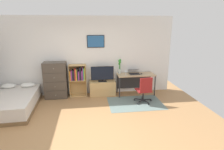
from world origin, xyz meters
TOP-DOWN VIEW (x-y plane):
  - ground_plane at (0.00, 0.00)m, footprint 7.20×7.20m
  - wall_back_with_posters at (0.00, 2.43)m, footprint 6.12×0.09m
  - area_rug at (1.53, 1.31)m, footprint 1.70×1.20m
  - bed at (-2.17, 1.36)m, footprint 1.41×2.07m
  - dresser at (-1.01, 2.15)m, footprint 0.74×0.46m
  - bookshelf at (-0.28, 2.21)m, footprint 0.58×0.30m
  - tv_stand at (0.56, 2.17)m, footprint 0.89×0.41m
  - television at (0.56, 2.15)m, footprint 0.78×0.16m
  - desk at (1.73, 2.17)m, footprint 1.30×0.56m
  - office_chair at (1.81, 1.29)m, footprint 0.57×0.58m
  - laptop at (1.68, 2.18)m, footprint 0.37×0.40m
  - computer_mouse at (1.92, 2.07)m, footprint 0.06×0.10m
  - bamboo_vase at (1.18, 2.26)m, footprint 0.11×0.10m
  - wine_glass at (1.36, 2.05)m, footprint 0.07×0.07m

SIDE VIEW (x-z plane):
  - ground_plane at x=0.00m, z-range 0.00..0.00m
  - area_rug at x=1.53m, z-range 0.00..0.01m
  - bed at x=-2.17m, z-range -0.06..0.51m
  - tv_stand at x=0.56m, z-range 0.00..0.51m
  - office_chair at x=1.81m, z-range 0.03..0.89m
  - desk at x=1.73m, z-range 0.23..0.97m
  - dresser at x=-1.01m, z-range 0.00..1.22m
  - bookshelf at x=-0.28m, z-range 0.12..1.23m
  - computer_mouse at x=1.92m, z-range 0.74..0.77m
  - television at x=0.56m, z-range 0.50..1.03m
  - laptop at x=1.68m, z-range 0.72..0.88m
  - wine_glass at x=1.36m, z-range 0.78..0.96m
  - bamboo_vase at x=1.18m, z-range 0.75..1.26m
  - wall_back_with_posters at x=0.00m, z-range 0.00..2.70m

